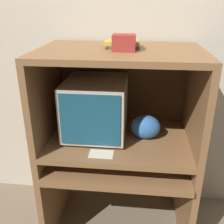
{
  "coord_description": "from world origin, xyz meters",
  "views": [
    {
      "loc": [
        0.12,
        -1.25,
        1.64
      ],
      "look_at": [
        -0.05,
        0.33,
        0.96
      ],
      "focal_mm": 42.0,
      "sensor_mm": 36.0,
      "label": 1
    }
  ],
  "objects_px": {
    "storage_box": "(124,43)",
    "book_stack": "(123,44)",
    "keyboard": "(97,161)",
    "crt_monitor": "(96,107)",
    "snack_bag": "(146,127)",
    "mouse": "(136,163)"
  },
  "relations": [
    {
      "from": "keyboard",
      "to": "mouse",
      "type": "distance_m",
      "value": 0.27
    },
    {
      "from": "storage_box",
      "to": "crt_monitor",
      "type": "bearing_deg",
      "value": 153.84
    },
    {
      "from": "snack_bag",
      "to": "mouse",
      "type": "bearing_deg",
      "value": -113.27
    },
    {
      "from": "crt_monitor",
      "to": "mouse",
      "type": "height_order",
      "value": "crt_monitor"
    },
    {
      "from": "mouse",
      "to": "snack_bag",
      "type": "height_order",
      "value": "snack_bag"
    },
    {
      "from": "crt_monitor",
      "to": "storage_box",
      "type": "bearing_deg",
      "value": -26.16
    },
    {
      "from": "storage_box",
      "to": "mouse",
      "type": "bearing_deg",
      "value": -30.9
    },
    {
      "from": "mouse",
      "to": "book_stack",
      "type": "relative_size",
      "value": 0.29
    },
    {
      "from": "keyboard",
      "to": "storage_box",
      "type": "distance_m",
      "value": 0.79
    },
    {
      "from": "book_stack",
      "to": "storage_box",
      "type": "relative_size",
      "value": 1.64
    },
    {
      "from": "snack_bag",
      "to": "storage_box",
      "type": "height_order",
      "value": "storage_box"
    },
    {
      "from": "book_stack",
      "to": "mouse",
      "type": "bearing_deg",
      "value": -54.67
    },
    {
      "from": "mouse",
      "to": "book_stack",
      "type": "xyz_separation_m",
      "value": [
        -0.11,
        0.16,
        0.75
      ]
    },
    {
      "from": "crt_monitor",
      "to": "mouse",
      "type": "bearing_deg",
      "value": -27.84
    },
    {
      "from": "storage_box",
      "to": "keyboard",
      "type": "bearing_deg",
      "value": -161.17
    },
    {
      "from": "crt_monitor",
      "to": "book_stack",
      "type": "relative_size",
      "value": 2.15
    },
    {
      "from": "keyboard",
      "to": "storage_box",
      "type": "height_order",
      "value": "storage_box"
    },
    {
      "from": "crt_monitor",
      "to": "snack_bag",
      "type": "relative_size",
      "value": 2.35
    },
    {
      "from": "keyboard",
      "to": "storage_box",
      "type": "relative_size",
      "value": 3.08
    },
    {
      "from": "storage_box",
      "to": "book_stack",
      "type": "bearing_deg",
      "value": 97.52
    },
    {
      "from": "book_stack",
      "to": "keyboard",
      "type": "bearing_deg",
      "value": -134.53
    },
    {
      "from": "snack_bag",
      "to": "book_stack",
      "type": "distance_m",
      "value": 0.56
    }
  ]
}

